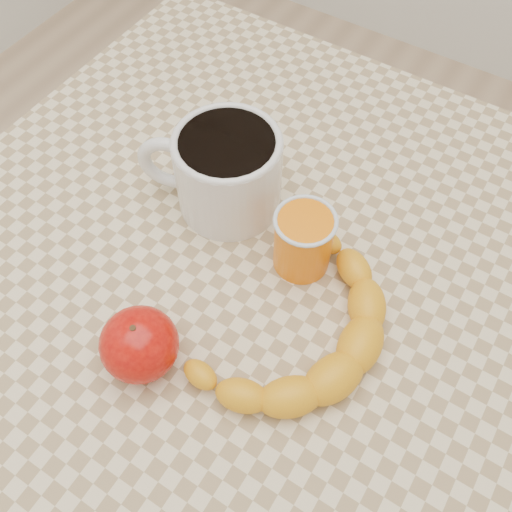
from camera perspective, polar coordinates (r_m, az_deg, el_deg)
The scene contains 6 objects.
ground at distance 1.34m, azimuth 0.00°, elevation -18.40°, with size 3.00×3.00×0.00m, color tan.
table at distance 0.72m, azimuth 0.00°, elevation -4.63°, with size 0.80×0.80×0.75m.
coffee_mug at distance 0.66m, azimuth -3.09°, elevation 8.67°, with size 0.18×0.16×0.11m.
orange_juice_glass at distance 0.62m, azimuth 4.75°, elevation 1.57°, with size 0.07×0.07×0.08m.
apple at distance 0.57m, azimuth -11.58°, elevation -8.65°, with size 0.10×0.10×0.07m.
banana at distance 0.58m, azimuth 4.02°, elevation -7.30°, with size 0.27×0.32×0.04m, color #EFA415, non-canonical shape.
Camera 1 is at (0.18, -0.29, 1.30)m, focal length 40.00 mm.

